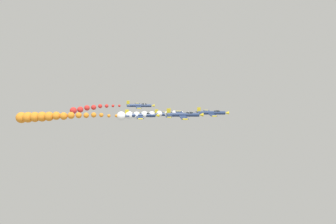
# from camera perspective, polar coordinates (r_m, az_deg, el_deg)

# --- Properties ---
(airplane_lead) EXTENTS (9.41, 10.35, 3.04)m
(airplane_lead) POSITION_cam_1_polar(r_m,az_deg,el_deg) (106.03, 7.52, -0.13)
(airplane_lead) COLOR navy
(smoke_trail_lead) EXTENTS (2.91, 22.74, 3.15)m
(smoke_trail_lead) POSITION_cam_1_polar(r_m,az_deg,el_deg) (101.40, -4.98, -0.52)
(smoke_trail_lead) COLOR white
(airplane_left_inner) EXTENTS (9.43, 10.35, 2.99)m
(airplane_left_inner) POSITION_cam_1_polar(r_m,az_deg,el_deg) (114.30, 0.12, -0.41)
(airplane_left_inner) COLOR navy
(airplane_right_inner) EXTENTS (9.35, 10.35, 3.19)m
(airplane_right_inner) POSITION_cam_1_polar(r_m,az_deg,el_deg) (91.88, 2.71, -0.46)
(airplane_right_inner) COLOR navy
(airplane_left_outer) EXTENTS (9.42, 10.35, 3.02)m
(airplane_left_outer) POSITION_cam_1_polar(r_m,az_deg,el_deg) (101.03, -4.63, -0.56)
(airplane_left_outer) COLOR navy
(smoke_trail_left_outer) EXTENTS (10.28, 31.03, 3.50)m
(smoke_trail_left_outer) POSITION_cam_1_polar(r_m,az_deg,el_deg) (107.78, -20.60, -0.76)
(smoke_trail_left_outer) COLOR orange
(airplane_right_outer) EXTENTS (9.38, 10.35, 3.11)m
(airplane_right_outer) POSITION_cam_1_polar(r_m,az_deg,el_deg) (123.48, -4.87, 1.12)
(airplane_right_outer) COLOR navy
(smoke_trail_right_outer) EXTENTS (4.44, 17.66, 3.68)m
(smoke_trail_right_outer) POSITION_cam_1_polar(r_m,az_deg,el_deg) (121.67, -13.95, 0.55)
(smoke_trail_right_outer) COLOR red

